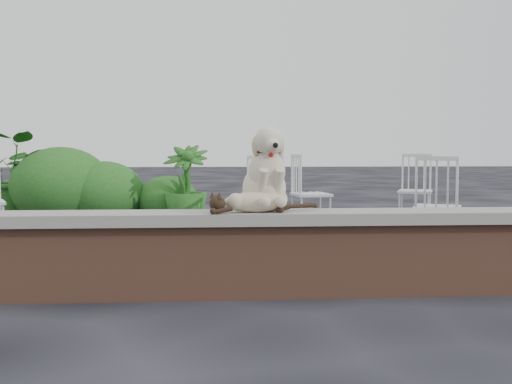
{
  "coord_description": "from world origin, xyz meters",
  "views": [
    {
      "loc": [
        -0.83,
        -4.16,
        1.01
      ],
      "look_at": [
        -0.52,
        0.2,
        0.7
      ],
      "focal_mm": 43.0,
      "sensor_mm": 36.0,
      "label": 1
    }
  ],
  "objects": [
    {
      "name": "ground",
      "position": [
        0.0,
        0.0,
        0.0
      ],
      "size": [
        60.0,
        60.0,
        0.0
      ],
      "primitive_type": "plane",
      "color": "black",
      "rests_on": "ground"
    },
    {
      "name": "potted_plant_a",
      "position": [
        -3.62,
        4.66,
        0.63
      ],
      "size": [
        1.3,
        1.18,
        1.25
      ],
      "primitive_type": "imported",
      "rotation": [
        0.0,
        0.0,
        -0.2
      ],
      "color": "#204E16",
      "rests_on": "ground"
    },
    {
      "name": "chair_e",
      "position": [
        0.36,
        3.21,
        0.47
      ],
      "size": [
        0.65,
        0.65,
        0.94
      ],
      "primitive_type": null,
      "rotation": [
        0.0,
        0.0,
        1.74
      ],
      "color": "silver",
      "rests_on": "ground"
    },
    {
      "name": "chair_c",
      "position": [
        1.29,
        1.48,
        0.47
      ],
      "size": [
        0.74,
        0.74,
        0.94
      ],
      "primitive_type": null,
      "rotation": [
        0.0,
        0.0,
        2.72
      ],
      "color": "silver",
      "rests_on": "ground"
    },
    {
      "name": "cat",
      "position": [
        -0.55,
        -0.06,
        0.66
      ],
      "size": [
        0.94,
        0.38,
        0.16
      ],
      "primitive_type": null,
      "rotation": [
        0.0,
        0.0,
        0.18
      ],
      "color": "tan",
      "rests_on": "capstone"
    },
    {
      "name": "chair_b",
      "position": [
        -0.32,
        2.02,
        0.47
      ],
      "size": [
        0.65,
        0.65,
        0.94
      ],
      "primitive_type": null,
      "rotation": [
        0.0,
        0.0,
        -0.17
      ],
      "color": "silver",
      "rests_on": "ground"
    },
    {
      "name": "brick_wall",
      "position": [
        0.0,
        0.0,
        0.25
      ],
      "size": [
        6.0,
        0.3,
        0.5
      ],
      "primitive_type": "cube",
      "color": "brown",
      "rests_on": "ground"
    },
    {
      "name": "capstone",
      "position": [
        0.0,
        0.0,
        0.54
      ],
      "size": [
        6.2,
        0.4,
        0.08
      ],
      "primitive_type": "cube",
      "color": "slate",
      "rests_on": "brick_wall"
    },
    {
      "name": "potted_plant_b",
      "position": [
        -1.2,
        3.97,
        0.53
      ],
      "size": [
        0.7,
        0.7,
        1.06
      ],
      "primitive_type": "imported",
      "rotation": [
        0.0,
        0.0,
        -0.2
      ],
      "color": "#204E16",
      "rests_on": "ground"
    },
    {
      "name": "shrubbery",
      "position": [
        -2.56,
        4.44,
        0.44
      ],
      "size": [
        2.58,
        1.27,
        1.09
      ],
      "color": "#204E16",
      "rests_on": "ground"
    },
    {
      "name": "chair_d",
      "position": [
        1.8,
        3.64,
        0.47
      ],
      "size": [
        0.73,
        0.73,
        0.94
      ],
      "primitive_type": null,
      "rotation": [
        0.0,
        0.0,
        -0.39
      ],
      "color": "silver",
      "rests_on": "ground"
    },
    {
      "name": "dog",
      "position": [
        -0.47,
        0.09,
        0.87
      ],
      "size": [
        0.47,
        0.57,
        0.59
      ],
      "primitive_type": null,
      "rotation": [
        0.0,
        0.0,
        0.18
      ],
      "color": "beige",
      "rests_on": "capstone"
    }
  ]
}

